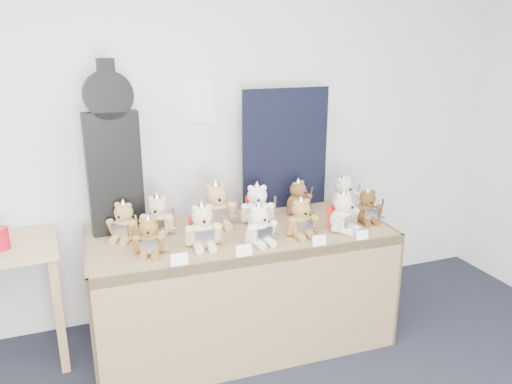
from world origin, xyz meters
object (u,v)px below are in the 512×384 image
object	(u,v)px
teddy_front_centre	(260,226)
teddy_back_left	(158,217)
teddy_front_far_right	(343,214)
teddy_front_far_left	(149,238)
display_table	(245,260)
teddy_front_right	(301,219)
teddy_front_end	(367,208)
teddy_back_right	(299,199)
guitar_case	(113,151)
teddy_back_end	(344,195)
teddy_back_centre_right	(257,206)
teddy_back_far_left	(124,223)
red_cup	(0,239)
teddy_back_centre_left	(217,207)
teddy_front_left	(203,228)

from	to	relation	value
teddy_front_centre	teddy_back_left	distance (m)	0.63
teddy_front_far_right	teddy_front_far_left	bearing A→B (deg)	153.21
display_table	teddy_front_right	world-z (taller)	teddy_front_right
teddy_front_end	teddy_back_right	xyz separation A→B (m)	(-0.35, 0.31, 0.01)
guitar_case	teddy_back_right	bearing A→B (deg)	-8.29
teddy_back_end	teddy_back_left	bearing A→B (deg)	166.35
teddy_back_centre_right	teddy_back_far_left	distance (m)	0.84
display_table	teddy_front_far_left	distance (m)	0.65
teddy_front_far_left	teddy_back_left	world-z (taller)	teddy_back_left
red_cup	teddy_front_centre	xyz separation A→B (m)	(1.41, -0.43, 0.04)
display_table	teddy_front_end	distance (m)	0.87
guitar_case	teddy_back_end	distance (m)	1.57
display_table	guitar_case	size ratio (longest dim) A/B	1.81
teddy_back_centre_left	teddy_back_right	world-z (taller)	teddy_back_centre_left
display_table	teddy_back_far_left	bearing A→B (deg)	165.93
teddy_front_far_right	teddy_back_end	size ratio (longest dim) A/B	1.01
guitar_case	teddy_back_far_left	size ratio (longest dim) A/B	3.97
teddy_back_centre_right	teddy_back_right	size ratio (longest dim) A/B	1.12
red_cup	teddy_back_right	world-z (taller)	teddy_back_right
teddy_back_centre_right	teddy_back_end	world-z (taller)	teddy_back_centre_right
guitar_case	teddy_back_centre_right	bearing A→B (deg)	-15.43
teddy_front_end	teddy_back_centre_left	bearing A→B (deg)	170.42
teddy_front_centre	teddy_back_far_left	size ratio (longest dim) A/B	1.03
teddy_front_far_right	teddy_back_right	distance (m)	0.41
teddy_front_end	teddy_back_end	xyz separation A→B (m)	(-0.03, 0.25, 0.01)
teddy_back_end	teddy_back_far_left	xyz separation A→B (m)	(-1.49, -0.00, -0.01)
teddy_front_end	teddy_back_left	distance (m)	1.34
teddy_front_right	teddy_front_far_right	xyz separation A→B (m)	(0.28, -0.02, 0.01)
guitar_case	teddy_back_end	bearing A→B (deg)	-9.54
teddy_back_centre_right	teddy_back_far_left	xyz separation A→B (m)	(-0.84, 0.03, -0.01)
teddy_back_left	teddy_back_end	world-z (taller)	teddy_back_left
teddy_back_left	teddy_back_far_left	world-z (taller)	teddy_back_left
teddy_front_left	teddy_back_centre_left	world-z (taller)	teddy_back_centre_left
teddy_back_right	teddy_back_centre_left	bearing A→B (deg)	158.24
teddy_front_far_right	teddy_back_centre_left	size ratio (longest dim) A/B	0.87
teddy_back_right	teddy_back_far_left	world-z (taller)	same
teddy_back_left	teddy_front_centre	bearing A→B (deg)	-10.68
teddy_back_centre_right	teddy_front_far_right	bearing A→B (deg)	-20.69
teddy_back_right	teddy_front_far_left	bearing A→B (deg)	172.11
red_cup	teddy_back_left	distance (m)	0.89
teddy_front_left	teddy_front_far_right	bearing A→B (deg)	0.59
teddy_back_right	teddy_back_far_left	size ratio (longest dim) A/B	1.00
teddy_front_right	teddy_back_far_left	world-z (taller)	same
red_cup	teddy_back_centre_left	bearing A→B (deg)	-3.33
guitar_case	teddy_back_far_left	world-z (taller)	guitar_case
guitar_case	teddy_back_centre_right	xyz separation A→B (m)	(0.85, -0.16, -0.39)
teddy_front_end	teddy_back_far_left	world-z (taller)	teddy_back_far_left
teddy_front_left	teddy_front_centre	xyz separation A→B (m)	(0.32, -0.07, -0.01)
teddy_front_left	teddy_back_right	xyz separation A→B (m)	(0.76, 0.33, -0.01)
teddy_back_centre_left	teddy_front_right	bearing A→B (deg)	-38.59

